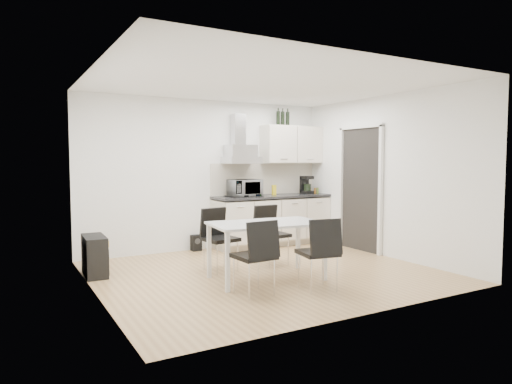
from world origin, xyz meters
TOP-DOWN VIEW (x-y plane):
  - ground at (0.00, 0.00)m, footprint 4.50×4.50m
  - wall_back at (0.00, 2.00)m, footprint 4.50×0.10m
  - wall_front at (0.00, -2.00)m, footprint 4.50×0.10m
  - wall_left at (-2.25, 0.00)m, footprint 0.10×4.00m
  - wall_right at (2.25, 0.00)m, footprint 0.10×4.00m
  - ceiling at (0.00, 0.00)m, footprint 4.50×4.50m
  - doorway at (2.21, 0.55)m, footprint 0.08×1.04m
  - kitchenette at (1.19, 1.73)m, footprint 2.22×0.64m
  - dining_table at (-0.17, -0.31)m, footprint 1.52×0.97m
  - chair_far_left at (-0.50, 0.39)m, footprint 0.51×0.56m
  - chair_far_right at (0.33, 0.35)m, footprint 0.47×0.52m
  - chair_near_left at (-0.65, -0.83)m, footprint 0.47×0.52m
  - chair_near_right at (0.12, -1.04)m, footprint 0.52×0.57m
  - guitar_amp at (-2.09, 1.00)m, footprint 0.30×0.66m
  - floor_speaker at (-0.27, 1.90)m, footprint 0.16×0.15m

SIDE VIEW (x-z plane):
  - ground at x=0.00m, z-range 0.00..0.00m
  - floor_speaker at x=-0.27m, z-range 0.00..0.27m
  - guitar_amp at x=-2.09m, z-range 0.00..0.54m
  - chair_far_left at x=-0.50m, z-range 0.00..0.88m
  - chair_far_right at x=0.33m, z-range 0.00..0.88m
  - chair_near_left at x=-0.65m, z-range 0.00..0.88m
  - chair_near_right at x=0.12m, z-range 0.00..0.88m
  - dining_table at x=-0.17m, z-range 0.30..1.05m
  - kitchenette at x=1.19m, z-range -0.43..2.09m
  - doorway at x=2.21m, z-range 0.00..2.10m
  - wall_back at x=0.00m, z-range 0.00..2.60m
  - wall_front at x=0.00m, z-range 0.00..2.60m
  - wall_left at x=-2.25m, z-range 0.00..2.60m
  - wall_right at x=2.25m, z-range 0.00..2.60m
  - ceiling at x=0.00m, z-range 2.60..2.60m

